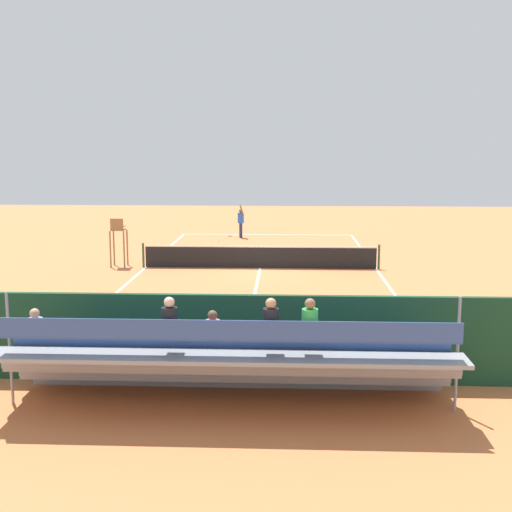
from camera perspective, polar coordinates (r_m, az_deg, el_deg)
The scene contains 12 objects.
ground_plane at distance 28.76m, azimuth 0.36°, elevation -1.05°, with size 60.00×60.00×0.00m, color #D17542.
court_line_markings at distance 28.80m, azimuth 0.36°, elevation -1.03°, with size 10.10×22.20×0.01m.
tennis_net at distance 28.67m, azimuth 0.36°, elevation -0.06°, with size 10.30×0.10×1.07m.
backdrop_wall at distance 14.92m, azimuth -1.74°, elevation -7.09°, with size 18.00×0.16×2.00m, color #194228.
bleacher_stand at distance 13.62m, azimuth -2.62°, elevation -8.84°, with size 9.06×2.40×2.48m.
umpire_chair at distance 29.53m, azimuth -11.75°, elevation 1.61°, with size 0.67×0.67×2.14m.
courtside_bench at distance 15.81m, azimuth 9.38°, elevation -7.92°, with size 1.80×0.40×0.93m.
equipment_bag at distance 15.70m, azimuth 3.07°, elevation -9.39°, with size 0.90×0.36×0.36m, color #334C8C.
tennis_player at distance 38.17m, azimuth -1.32°, elevation 3.10°, with size 0.44×0.56×1.93m.
tennis_racket at distance 38.93m, azimuth -1.86°, elevation 1.74°, with size 0.58×0.41×0.03m.
tennis_ball_near at distance 36.74m, azimuth -3.23°, elevation 1.29°, with size 0.07×0.07×0.07m, color #CCDB33.
tennis_ball_far at distance 34.95m, azimuth 1.74°, elevation 0.88°, with size 0.07×0.07×0.07m, color #CCDB33.
Camera 1 is at (-1.09, 28.26, 5.25)m, focal length 46.59 mm.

